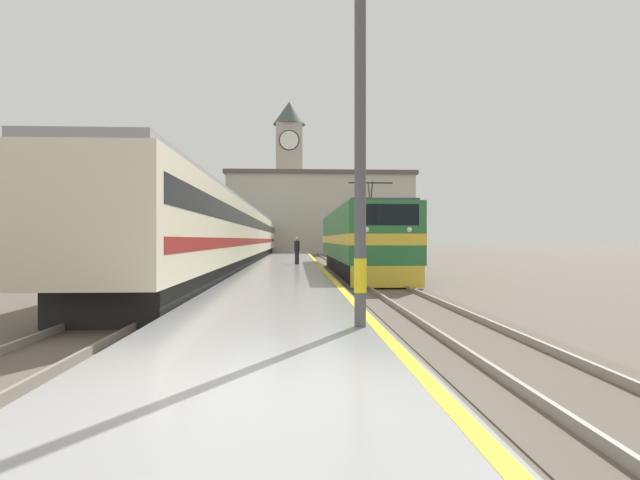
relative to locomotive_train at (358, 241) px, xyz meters
The scene contains 10 objects.
ground_plane 9.39m from the locomotive_train, 115.55° to the left, with size 200.00×200.00×0.00m, color #60564C.
platform 5.42m from the locomotive_train, 140.18° to the left, with size 4.25×140.00×0.36m.
rail_track_near 3.76m from the locomotive_train, 90.00° to the left, with size 2.83×140.00×0.16m.
rail_track_far 8.35m from the locomotive_train, 156.07° to the left, with size 2.84×140.00×0.16m.
locomotive_train is the anchor object (origin of this frame).
passenger_train 11.57m from the locomotive_train, 130.15° to the left, with size 2.92×52.84×3.97m.
catenary_mast 18.64m from the locomotive_train, 96.77° to the right, with size 2.59×0.22×8.73m.
person_on_platform 4.97m from the locomotive_train, 132.52° to the left, with size 0.34×0.34×1.65m.
clock_tower 52.81m from the locomotive_train, 94.85° to the left, with size 5.06×5.06×23.55m.
station_building 38.65m from the locomotive_train, 90.35° to the left, with size 23.90×10.02×10.41m.
Camera 1 is at (0.54, -5.28, 1.89)m, focal length 28.00 mm.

